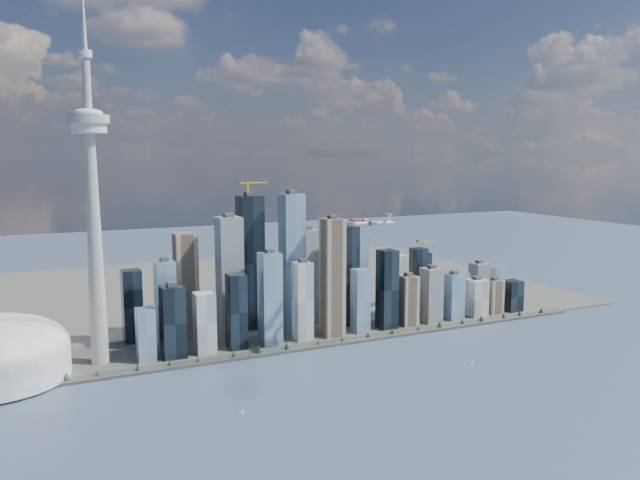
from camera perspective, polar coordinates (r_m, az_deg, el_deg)
name	(u,v)px	position (r m, az deg, el deg)	size (l,w,h in m)	color
ground	(386,406)	(796.17, 6.04, -14.85)	(4000.00, 4000.00, 0.00)	#374960
seawall	(304,348)	(1004.00, -1.50, -9.81)	(1100.00, 22.00, 4.00)	#383838
land	(223,292)	(1413.85, -8.90, -4.70)	(1400.00, 900.00, 3.00)	#4C4C47
shoreline_trees	(304,344)	(1001.97, -1.50, -9.44)	(960.53, 7.20, 8.80)	#3F2D1E
skyscraper_cluster	(315,286)	(1084.18, -0.48, -4.19)	(736.00, 142.00, 258.96)	black
needle_tower	(93,204)	(942.24, -20.06, 3.07)	(56.00, 56.00, 550.50)	#A1A29D
airplane	(373,223)	(931.78, 4.85, 1.57)	(70.95, 62.77, 17.29)	silver
sailboat_west	(242,411)	(776.09, -7.12, -15.23)	(7.03, 3.22, 9.74)	white
sailboat_east	(473,363)	(960.65, 13.77, -10.83)	(5.98, 2.35, 8.26)	white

